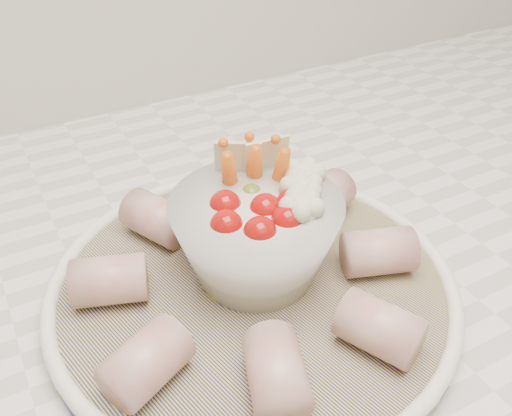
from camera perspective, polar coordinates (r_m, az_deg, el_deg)
serving_platter at (r=0.47m, az=-0.37°, el=-7.86°), size 0.40×0.40×0.02m
veggie_bowl at (r=0.45m, az=0.20°, el=-2.53°), size 0.13×0.13×0.10m
cured_meat_rolls at (r=0.45m, az=-0.49°, el=-5.71°), size 0.27×0.28×0.04m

